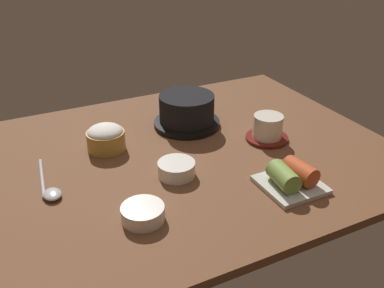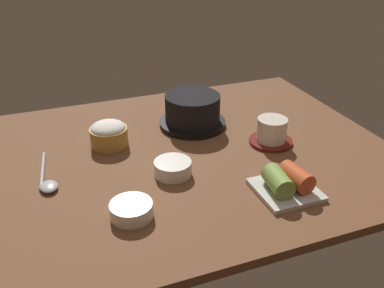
{
  "view_description": "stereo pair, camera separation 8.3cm",
  "coord_description": "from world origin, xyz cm",
  "px_view_note": "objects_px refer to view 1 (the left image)",
  "views": [
    {
      "loc": [
        -36.6,
        -80.12,
        52.33
      ],
      "look_at": [
        2.0,
        -2.0,
        5.0
      ],
      "focal_mm": 39.86,
      "sensor_mm": 36.0,
      "label": 1
    },
    {
      "loc": [
        -29.01,
        -83.43,
        52.33
      ],
      "look_at": [
        2.0,
        -2.0,
        5.0
      ],
      "focal_mm": 39.86,
      "sensor_mm": 36.0,
      "label": 2
    }
  ],
  "objects_px": {
    "stone_pot": "(187,111)",
    "side_bowl_near": "(143,213)",
    "tea_cup_with_saucer": "(268,129)",
    "spoon": "(49,189)",
    "kimchi_plate": "(291,178)",
    "rice_bowl": "(106,137)",
    "banchan_cup_center": "(176,168)"
  },
  "relations": [
    {
      "from": "tea_cup_with_saucer",
      "to": "kimchi_plate",
      "type": "height_order",
      "value": "tea_cup_with_saucer"
    },
    {
      "from": "rice_bowl",
      "to": "kimchi_plate",
      "type": "distance_m",
      "value": 0.44
    },
    {
      "from": "side_bowl_near",
      "to": "spoon",
      "type": "xyz_separation_m",
      "value": [
        -0.14,
        0.17,
        -0.01
      ]
    },
    {
      "from": "banchan_cup_center",
      "to": "spoon",
      "type": "distance_m",
      "value": 0.27
    },
    {
      "from": "rice_bowl",
      "to": "tea_cup_with_saucer",
      "type": "bearing_deg",
      "value": -19.02
    },
    {
      "from": "banchan_cup_center",
      "to": "side_bowl_near",
      "type": "height_order",
      "value": "banchan_cup_center"
    },
    {
      "from": "tea_cup_with_saucer",
      "to": "spoon",
      "type": "height_order",
      "value": "tea_cup_with_saucer"
    },
    {
      "from": "kimchi_plate",
      "to": "side_bowl_near",
      "type": "distance_m",
      "value": 0.32
    },
    {
      "from": "kimchi_plate",
      "to": "side_bowl_near",
      "type": "xyz_separation_m",
      "value": [
        -0.31,
        0.03,
        -0.01
      ]
    },
    {
      "from": "rice_bowl",
      "to": "banchan_cup_center",
      "type": "height_order",
      "value": "rice_bowl"
    },
    {
      "from": "rice_bowl",
      "to": "banchan_cup_center",
      "type": "xyz_separation_m",
      "value": [
        0.1,
        -0.18,
        -0.01
      ]
    },
    {
      "from": "stone_pot",
      "to": "banchan_cup_center",
      "type": "xyz_separation_m",
      "value": [
        -0.13,
        -0.21,
        -0.03
      ]
    },
    {
      "from": "rice_bowl",
      "to": "spoon",
      "type": "xyz_separation_m",
      "value": [
        -0.16,
        -0.12,
        -0.03
      ]
    },
    {
      "from": "tea_cup_with_saucer",
      "to": "kimchi_plate",
      "type": "distance_m",
      "value": 0.21
    },
    {
      "from": "stone_pot",
      "to": "kimchi_plate",
      "type": "bearing_deg",
      "value": -79.44
    },
    {
      "from": "banchan_cup_center",
      "to": "spoon",
      "type": "xyz_separation_m",
      "value": [
        -0.26,
        0.06,
        -0.01
      ]
    },
    {
      "from": "tea_cup_with_saucer",
      "to": "spoon",
      "type": "distance_m",
      "value": 0.53
    },
    {
      "from": "rice_bowl",
      "to": "kimchi_plate",
      "type": "relative_size",
      "value": 0.75
    },
    {
      "from": "stone_pot",
      "to": "spoon",
      "type": "height_order",
      "value": "stone_pot"
    },
    {
      "from": "stone_pot",
      "to": "side_bowl_near",
      "type": "distance_m",
      "value": 0.41
    },
    {
      "from": "kimchi_plate",
      "to": "rice_bowl",
      "type": "bearing_deg",
      "value": 132.28
    },
    {
      "from": "banchan_cup_center",
      "to": "kimchi_plate",
      "type": "bearing_deg",
      "value": -36.93
    },
    {
      "from": "stone_pot",
      "to": "tea_cup_with_saucer",
      "type": "bearing_deg",
      "value": -47.96
    },
    {
      "from": "rice_bowl",
      "to": "banchan_cup_center",
      "type": "distance_m",
      "value": 0.21
    },
    {
      "from": "stone_pot",
      "to": "rice_bowl",
      "type": "xyz_separation_m",
      "value": [
        -0.23,
        -0.03,
        -0.01
      ]
    },
    {
      "from": "kimchi_plate",
      "to": "stone_pot",
      "type": "bearing_deg",
      "value": 100.56
    },
    {
      "from": "kimchi_plate",
      "to": "spoon",
      "type": "xyz_separation_m",
      "value": [
        -0.45,
        0.21,
        -0.02
      ]
    },
    {
      "from": "kimchi_plate",
      "to": "side_bowl_near",
      "type": "height_order",
      "value": "kimchi_plate"
    },
    {
      "from": "rice_bowl",
      "to": "tea_cup_with_saucer",
      "type": "xyz_separation_m",
      "value": [
        0.38,
        -0.13,
        -0.0
      ]
    },
    {
      "from": "rice_bowl",
      "to": "tea_cup_with_saucer",
      "type": "relative_size",
      "value": 0.85
    },
    {
      "from": "rice_bowl",
      "to": "side_bowl_near",
      "type": "bearing_deg",
      "value": -93.2
    },
    {
      "from": "stone_pot",
      "to": "side_bowl_near",
      "type": "height_order",
      "value": "stone_pot"
    }
  ]
}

